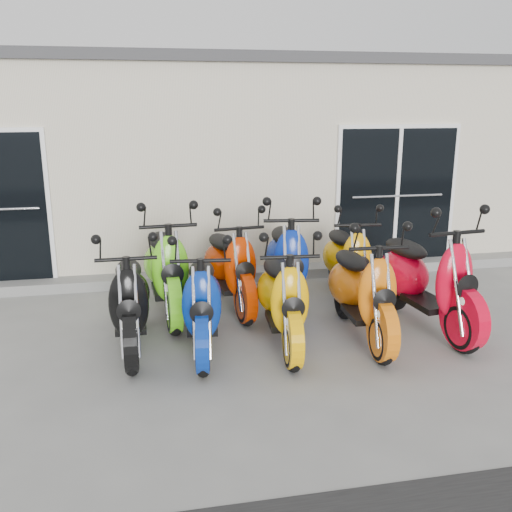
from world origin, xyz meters
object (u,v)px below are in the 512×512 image
(scooter_front_orange_b, at_px, (362,277))
(scooter_back_red, at_px, (230,255))
(scooter_front_blue, at_px, (202,288))
(scooter_back_yellow, at_px, (347,250))
(scooter_back_green, at_px, (166,255))
(scooter_front_black, at_px, (129,287))
(scooter_front_red, at_px, (427,265))
(scooter_back_blue, at_px, (287,249))
(scooter_front_orange_a, at_px, (282,285))

(scooter_front_orange_b, relative_size, scooter_back_red, 1.02)
(scooter_front_blue, distance_m, scooter_back_yellow, 2.47)
(scooter_back_red, bearing_deg, scooter_back_green, 178.15)
(scooter_front_black, bearing_deg, scooter_back_red, 39.10)
(scooter_front_red, distance_m, scooter_back_red, 2.46)
(scooter_back_blue, bearing_deg, scooter_front_orange_a, -98.07)
(scooter_front_blue, xyz_separation_m, scooter_back_yellow, (2.12, 1.26, 0.00))
(scooter_front_orange_b, relative_size, scooter_back_blue, 0.94)
(scooter_back_red, bearing_deg, scooter_back_blue, -13.11)
(scooter_back_green, relative_size, scooter_back_yellow, 1.10)
(scooter_front_orange_a, height_order, scooter_front_orange_b, scooter_front_orange_b)
(scooter_back_green, bearing_deg, scooter_back_yellow, -1.17)
(scooter_front_blue, xyz_separation_m, scooter_front_orange_b, (1.81, -0.06, 0.04))
(scooter_front_orange_a, distance_m, scooter_back_blue, 1.28)
(scooter_back_red, height_order, scooter_back_yellow, scooter_back_red)
(scooter_front_orange_b, height_order, scooter_back_red, scooter_front_orange_b)
(scooter_front_blue, xyz_separation_m, scooter_back_blue, (1.24, 1.16, 0.08))
(scooter_front_orange_b, distance_m, scooter_back_green, 2.47)
(scooter_front_orange_b, bearing_deg, scooter_back_yellow, 79.30)
(scooter_front_orange_a, bearing_deg, scooter_back_red, 110.82)
(scooter_front_orange_a, xyz_separation_m, scooter_back_yellow, (1.24, 1.33, -0.00))
(scooter_front_orange_b, bearing_deg, scooter_back_green, 152.61)
(scooter_front_black, height_order, scooter_front_red, scooter_front_red)
(scooter_front_orange_a, xyz_separation_m, scooter_back_red, (-0.38, 1.30, 0.02))
(scooter_front_black, distance_m, scooter_back_yellow, 3.09)
(scooter_back_red, xyz_separation_m, scooter_back_blue, (0.74, -0.08, 0.06))
(scooter_back_red, relative_size, scooter_back_blue, 0.92)
(scooter_front_red, xyz_separation_m, scooter_back_blue, (-1.43, 1.09, -0.01))
(scooter_front_black, xyz_separation_m, scooter_back_blue, (2.01, 0.98, 0.07))
(scooter_front_red, height_order, scooter_back_yellow, scooter_front_red)
(scooter_front_orange_a, distance_m, scooter_front_orange_b, 0.93)
(scooter_back_blue, xyz_separation_m, scooter_back_yellow, (0.88, 0.10, -0.08))
(scooter_front_red, relative_size, scooter_back_yellow, 1.13)
(scooter_front_red, bearing_deg, scooter_front_black, 171.73)
(scooter_back_green, bearing_deg, scooter_front_blue, -77.60)
(scooter_front_black, xyz_separation_m, scooter_front_red, (3.44, -0.10, 0.09))
(scooter_front_black, relative_size, scooter_front_orange_b, 0.96)
(scooter_back_blue, relative_size, scooter_back_yellow, 1.11)
(scooter_front_red, distance_m, scooter_back_green, 3.19)
(scooter_front_black, relative_size, scooter_front_red, 0.89)
(scooter_back_yellow, bearing_deg, scooter_front_orange_a, -127.68)
(scooter_front_orange_a, xyz_separation_m, scooter_front_orange_b, (0.93, 0.00, 0.03))
(scooter_front_black, height_order, scooter_front_orange_a, scooter_front_black)
(scooter_front_red, height_order, scooter_back_green, scooter_front_red)
(scooter_front_blue, xyz_separation_m, scooter_front_red, (2.67, 0.07, 0.10))
(scooter_front_orange_b, xyz_separation_m, scooter_front_red, (0.86, 0.14, 0.06))
(scooter_front_black, height_order, scooter_back_green, scooter_back_green)
(scooter_front_orange_a, distance_m, scooter_back_red, 1.36)
(scooter_back_green, xyz_separation_m, scooter_back_blue, (1.57, -0.00, 0.00))
(scooter_front_orange_b, bearing_deg, scooter_back_red, 137.66)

